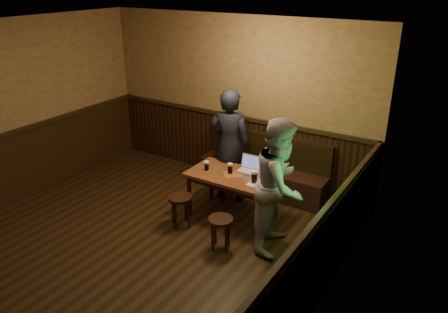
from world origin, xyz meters
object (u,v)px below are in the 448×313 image
(bench, at_px, (263,173))
(laptop, at_px, (250,167))
(pint_left, at_px, (207,166))
(stool_right, at_px, (221,224))
(pint_mid, at_px, (230,168))
(pint_right, at_px, (254,177))
(pub_table, at_px, (232,180))
(stool_left, at_px, (180,202))
(person_grey, at_px, (280,185))
(person_suit, at_px, (230,146))

(bench, xyz_separation_m, laptop, (0.15, -0.76, 0.44))
(pint_left, bearing_deg, stool_right, -45.34)
(laptop, bearing_deg, pint_mid, -132.42)
(pint_left, xyz_separation_m, pint_right, (0.78, 0.03, 0.01))
(pub_table, height_order, stool_left, pub_table)
(bench, bearing_deg, person_grey, -55.62)
(laptop, relative_size, person_suit, 0.18)
(pub_table, distance_m, pint_left, 0.43)
(stool_right, height_order, laptop, laptop)
(pub_table, relative_size, pint_mid, 8.25)
(stool_right, xyz_separation_m, pint_left, (-0.69, 0.70, 0.41))
(pub_table, distance_m, person_grey, 1.00)
(pub_table, height_order, pint_mid, pint_mid)
(bench, relative_size, person_suit, 1.21)
(pub_table, height_order, pint_left, pint_left)
(pint_right, bearing_deg, stool_left, -147.57)
(pub_table, xyz_separation_m, person_grey, (0.90, -0.32, 0.29))
(pint_mid, distance_m, person_grey, 1.00)
(pint_right, distance_m, person_grey, 0.58)
(bench, height_order, stool_right, bench)
(bench, relative_size, pint_left, 14.90)
(stool_right, distance_m, person_grey, 0.93)
(bench, distance_m, pub_table, 1.04)
(pint_left, bearing_deg, person_grey, -9.80)
(laptop, bearing_deg, pint_right, -54.30)
(bench, height_order, stool_left, bench)
(stool_left, height_order, person_grey, person_grey)
(stool_left, bearing_deg, pint_left, 79.45)
(pub_table, relative_size, stool_right, 2.89)
(pub_table, relative_size, pint_right, 7.49)
(pub_table, bearing_deg, laptop, 58.22)
(pint_mid, xyz_separation_m, laptop, (0.19, 0.23, -0.02))
(bench, relative_size, pint_mid, 14.00)
(pub_table, xyz_separation_m, pint_left, (-0.39, -0.09, 0.16))
(stool_left, relative_size, pint_left, 3.20)
(pint_left, bearing_deg, pint_right, 2.15)
(laptop, bearing_deg, stool_right, -84.72)
(stool_left, distance_m, pint_right, 1.12)
(pint_mid, height_order, pint_right, pint_right)
(bench, distance_m, laptop, 0.89)
(bench, height_order, pint_right, bench)
(pub_table, xyz_separation_m, pint_mid, (-0.04, 0.01, 0.17))
(pub_table, height_order, person_grey, person_grey)
(pint_right, height_order, person_suit, person_suit)
(person_suit, bearing_deg, person_grey, 134.50)
(bench, xyz_separation_m, pint_left, (-0.39, -1.09, 0.45))
(pint_left, relative_size, laptop, 0.44)
(pint_left, xyz_separation_m, pint_mid, (0.35, 0.10, 0.00))
(person_suit, bearing_deg, pint_mid, 109.01)
(stool_right, xyz_separation_m, laptop, (-0.15, 1.03, 0.39))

